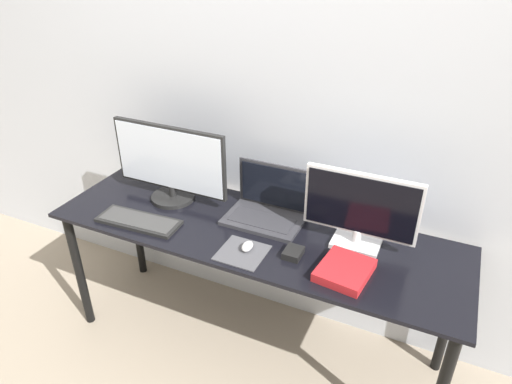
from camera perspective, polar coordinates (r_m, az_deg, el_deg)
wall_back at (r=2.13m, az=3.70°, el=12.31°), size 7.00×0.05×2.50m
desk at (r=2.12m, az=-0.43°, el=-6.77°), size 1.89×0.58×0.72m
monitor_left at (r=2.25m, az=-10.70°, el=3.45°), size 0.60×0.22×0.39m
monitor_right at (r=1.92m, az=12.91°, el=-2.18°), size 0.47×0.14×0.34m
laptop at (r=2.12m, az=1.49°, el=-1.72°), size 0.36×0.24×0.24m
keyboard at (r=2.18m, az=-14.46°, el=-3.52°), size 0.40×0.17×0.02m
mousepad at (r=1.92m, az=-1.73°, el=-7.59°), size 0.19×0.19×0.00m
mouse at (r=1.92m, az=-1.10°, el=-6.80°), size 0.04×0.07×0.03m
book at (r=1.84m, az=11.02°, el=-9.57°), size 0.21×0.24×0.04m
power_brick at (r=1.90m, az=4.67°, el=-7.59°), size 0.07×0.09×0.03m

